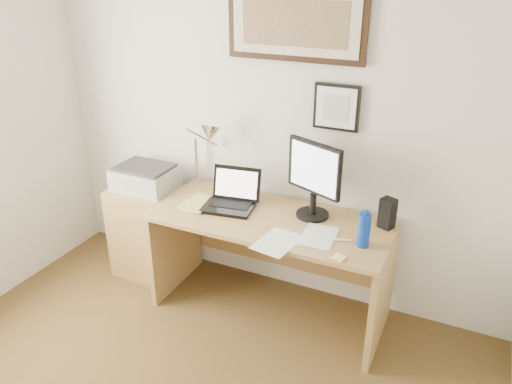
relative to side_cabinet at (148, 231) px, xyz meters
The scene contains 17 objects.
wall_back 1.32m from the side_cabinet, 19.18° to the left, with size 3.50×0.02×2.50m, color silver.
side_cabinet is the anchor object (origin of this frame).
water_bottle 1.79m from the side_cabinet, ahead, with size 0.07×0.07×0.21m, color #0C30A6.
bottle_cap 1.82m from the side_cabinet, ahead, with size 0.04×0.04×0.02m, color #0C30A6.
speaker 1.86m from the side_cabinet, ahead, with size 0.09×0.08×0.20m, color black.
paper_sheet_a 1.33m from the side_cabinet, 14.77° to the right, with size 0.22×0.31×0.00m, color white.
paper_sheet_b 1.50m from the side_cabinet, ahead, with size 0.21×0.29×0.00m, color white.
sticky_pad 1.70m from the side_cabinet, 11.94° to the right, with size 0.07×0.07×0.01m, color #FFE778.
marker_pen 1.63m from the side_cabinet, ahead, with size 0.02×0.02×0.14m, color silver.
book 0.60m from the side_cabinet, 10.31° to the right, with size 0.19×0.26×0.02m, color #C5BC5C.
desk 1.08m from the side_cabinet, ahead, with size 1.60×0.70×0.75m.
laptop 0.88m from the side_cabinet, ahead, with size 0.37×0.34×0.26m.
lcd_monitor 1.48m from the side_cabinet, ahead, with size 0.40×0.22×0.52m.
printer 0.45m from the side_cabinet, 86.74° to the left, with size 0.44×0.34×0.18m.
desk_lamp 0.98m from the side_cabinet, 14.38° to the left, with size 0.29×0.27×0.53m.
picture_large 1.93m from the side_cabinet, 15.25° to the left, with size 0.92×0.04×0.47m.
picture_small 1.77m from the side_cabinet, 12.05° to the left, with size 0.30×0.03×0.30m.
Camera 1 is at (1.31, -1.07, 2.30)m, focal length 35.00 mm.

